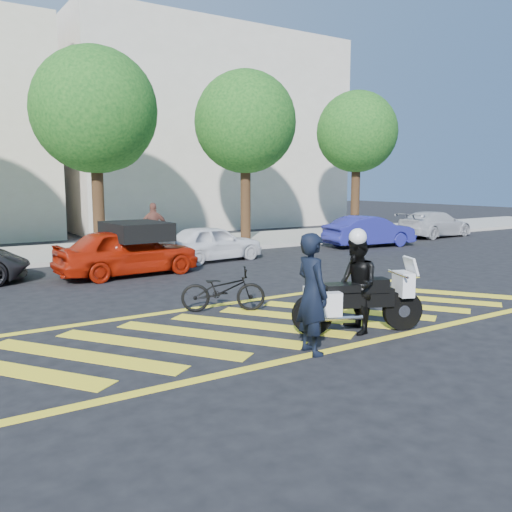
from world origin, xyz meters
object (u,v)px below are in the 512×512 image
officer_bike (312,294)px  parked_far_right (435,224)px  parked_right (369,231)px  officer_moto (357,285)px  red_convertible (128,252)px  bicycle (223,290)px  police_motorcycle (356,301)px  parked_mid_right (212,243)px

officer_bike → parked_far_right: officer_bike is taller
parked_right → parked_far_right: 5.51m
officer_bike → officer_moto: (1.40, 0.48, -0.09)m
officer_moto → red_convertible: bearing=-148.0°
officer_bike → parked_far_right: 19.33m
officer_bike → red_convertible: officer_bike is taller
bicycle → police_motorcycle: police_motorcycle is taller
officer_moto → parked_mid_right: (1.95, 9.13, -0.26)m
officer_bike → parked_right: bearing=-41.6°
officer_bike → parked_right: officer_bike is taller
police_motorcycle → parked_far_right: parked_far_right is taller
bicycle → officer_moto: bearing=-128.5°
officer_moto → red_convertible: size_ratio=0.43×
officer_bike → police_motorcycle: 1.55m
officer_bike → parked_far_right: size_ratio=0.45×
officer_moto → parked_mid_right: officer_moto is taller
officer_moto → red_convertible: 8.07m
red_convertible → parked_right: bearing=-87.0°
red_convertible → parked_right: 10.78m
parked_right → bicycle: bearing=128.3°
parked_mid_right → parked_far_right: bearing=-90.9°
parked_mid_right → parked_right: bearing=-95.8°
police_motorcycle → officer_moto: officer_moto is taller
bicycle → parked_right: parked_right is taller
red_convertible → police_motorcycle: bearing=-173.1°
police_motorcycle → parked_far_right: bearing=56.7°
red_convertible → parked_right: red_convertible is taller
bicycle → parked_mid_right: 7.18m
red_convertible → parked_far_right: (16.11, 2.28, -0.07)m
officer_moto → parked_far_right: size_ratio=0.41×
bicycle → parked_mid_right: (3.17, 6.43, 0.15)m
officer_bike → officer_moto: 1.48m
officer_bike → police_motorcycle: size_ratio=0.83×
bicycle → parked_mid_right: size_ratio=0.49×
police_motorcycle → parked_mid_right: size_ratio=0.65×
bicycle → officer_bike: bearing=-156.1°
police_motorcycle → officer_moto: size_ratio=1.33×
parked_far_right → officer_moto: bearing=120.3°
officer_moto → parked_right: (9.30, 9.13, -0.23)m
red_convertible → parked_mid_right: bearing=-73.9°
bicycle → parked_far_right: (15.92, 7.52, 0.16)m
police_motorcycle → parked_right: bearing=66.4°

